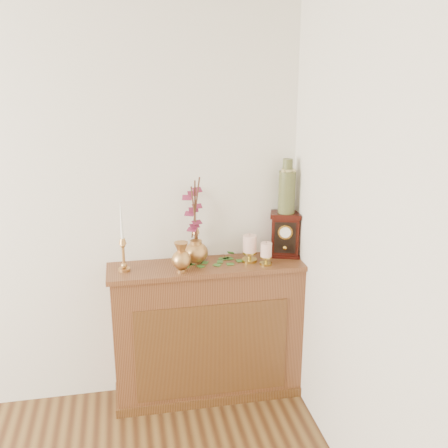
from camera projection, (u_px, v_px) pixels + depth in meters
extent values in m
cube|color=brown|center=(208.00, 333.00, 3.41)|extent=(1.20, 0.30, 0.90)
cube|color=brown|center=(212.00, 351.00, 3.28)|extent=(0.96, 0.01, 0.63)
cube|color=brown|center=(207.00, 266.00, 3.27)|extent=(1.24, 0.34, 0.03)
cube|color=brown|center=(209.00, 388.00, 3.53)|extent=(1.23, 0.33, 0.06)
cylinder|color=tan|center=(124.00, 269.00, 3.16)|extent=(0.07, 0.07, 0.02)
sphere|color=tan|center=(124.00, 265.00, 3.15)|extent=(0.04, 0.04, 0.04)
cylinder|color=tan|center=(123.00, 256.00, 3.13)|extent=(0.02, 0.02, 0.12)
sphere|color=tan|center=(123.00, 245.00, 3.11)|extent=(0.03, 0.03, 0.03)
cone|color=tan|center=(123.00, 241.00, 3.11)|extent=(0.05, 0.05, 0.04)
cone|color=white|center=(121.00, 221.00, 3.07)|extent=(0.02, 0.02, 0.22)
cylinder|color=tan|center=(196.00, 258.00, 3.34)|extent=(0.07, 0.07, 0.02)
sphere|color=tan|center=(196.00, 254.00, 3.34)|extent=(0.04, 0.04, 0.04)
cylinder|color=tan|center=(196.00, 245.00, 3.32)|extent=(0.02, 0.02, 0.13)
sphere|color=tan|center=(196.00, 235.00, 3.30)|extent=(0.03, 0.03, 0.03)
cone|color=tan|center=(196.00, 230.00, 3.29)|extent=(0.05, 0.05, 0.04)
cone|color=white|center=(196.00, 211.00, 3.25)|extent=(0.02, 0.02, 0.23)
cylinder|color=tan|center=(182.00, 270.00, 3.14)|extent=(0.06, 0.06, 0.02)
sphere|color=tan|center=(181.00, 260.00, 3.12)|extent=(0.12, 0.12, 0.12)
cone|color=tan|center=(181.00, 247.00, 3.10)|extent=(0.08, 0.08, 0.06)
cylinder|color=tan|center=(196.00, 262.00, 3.29)|extent=(0.07, 0.07, 0.01)
ellipsoid|color=tan|center=(196.00, 252.00, 3.27)|extent=(0.15, 0.15, 0.13)
cylinder|color=tan|center=(196.00, 243.00, 3.25)|extent=(0.07, 0.07, 0.03)
cylinder|color=#472819|center=(194.00, 214.00, 3.20)|extent=(0.05, 0.09, 0.36)
cylinder|color=#472819|center=(195.00, 211.00, 3.20)|extent=(0.02, 0.08, 0.40)
cylinder|color=#472819|center=(196.00, 208.00, 3.19)|extent=(0.04, 0.14, 0.42)
cylinder|color=gold|center=(249.00, 260.00, 3.31)|extent=(0.10, 0.10, 0.02)
cylinder|color=gold|center=(250.00, 256.00, 3.30)|extent=(0.02, 0.02, 0.04)
cylinder|color=gold|center=(250.00, 252.00, 3.30)|extent=(0.09, 0.09, 0.01)
cylinder|color=#FFE8C7|center=(250.00, 244.00, 3.28)|extent=(0.09, 0.09, 0.11)
cylinder|color=#472819|center=(250.00, 235.00, 3.26)|extent=(0.00, 0.00, 0.01)
cylinder|color=gold|center=(266.00, 263.00, 3.26)|extent=(0.08, 0.08, 0.01)
cylinder|color=gold|center=(266.00, 260.00, 3.25)|extent=(0.02, 0.02, 0.03)
cylinder|color=gold|center=(266.00, 257.00, 3.25)|extent=(0.07, 0.07, 0.01)
cylinder|color=#FFE8C7|center=(266.00, 250.00, 3.23)|extent=(0.07, 0.07, 0.09)
cylinder|color=#472819|center=(266.00, 242.00, 3.22)|extent=(0.00, 0.00, 0.01)
cube|color=#386D29|center=(186.00, 266.00, 3.22)|extent=(0.06, 0.06, 0.00)
cube|color=#386D29|center=(232.00, 264.00, 3.26)|extent=(0.04, 0.05, 0.00)
cube|color=#386D29|center=(177.00, 261.00, 3.32)|extent=(0.05, 0.06, 0.00)
cube|color=#386D29|center=(226.00, 263.00, 3.28)|extent=(0.05, 0.04, 0.00)
cube|color=#386D29|center=(206.00, 265.00, 3.25)|extent=(0.04, 0.05, 0.00)
cube|color=#386D29|center=(176.00, 262.00, 3.30)|extent=(0.05, 0.05, 0.00)
cube|color=#386D29|center=(221.00, 264.00, 3.26)|extent=(0.05, 0.04, 0.00)
cube|color=#386D29|center=(198.00, 264.00, 3.26)|extent=(0.05, 0.06, 0.00)
cube|color=#386D29|center=(230.00, 258.00, 3.36)|extent=(0.05, 0.04, 0.00)
cube|color=#386D29|center=(193.00, 260.00, 3.32)|extent=(0.06, 0.06, 0.00)
cube|color=#386D29|center=(186.00, 260.00, 3.33)|extent=(0.05, 0.05, 0.00)
cube|color=#386D29|center=(209.00, 259.00, 3.34)|extent=(0.05, 0.05, 0.00)
cube|color=#386D29|center=(235.00, 260.00, 3.32)|extent=(0.05, 0.06, 0.00)
cube|color=#386D29|center=(200.00, 264.00, 3.26)|extent=(0.06, 0.06, 0.00)
cube|color=#386D29|center=(185.00, 257.00, 3.26)|extent=(0.05, 0.05, 0.02)
cube|color=#386D29|center=(195.00, 256.00, 3.22)|extent=(0.03, 0.04, 0.02)
cube|color=#386D29|center=(231.00, 253.00, 3.31)|extent=(0.05, 0.05, 0.02)
cube|color=#390F0B|center=(285.00, 254.00, 3.42)|extent=(0.23, 0.19, 0.02)
cube|color=#390F0B|center=(285.00, 236.00, 3.38)|extent=(0.20, 0.16, 0.25)
cube|color=#390F0B|center=(286.00, 215.00, 3.34)|extent=(0.23, 0.19, 0.03)
cube|color=black|center=(285.00, 238.00, 3.32)|extent=(0.13, 0.05, 0.20)
cylinder|color=gold|center=(285.00, 232.00, 3.31)|extent=(0.09, 0.04, 0.09)
cylinder|color=silver|center=(285.00, 232.00, 3.31)|extent=(0.07, 0.03, 0.07)
sphere|color=gold|center=(285.00, 248.00, 3.34)|extent=(0.03, 0.03, 0.03)
cylinder|color=#172F23|center=(287.00, 192.00, 3.30)|extent=(0.11, 0.11, 0.27)
cylinder|color=#172F23|center=(288.00, 166.00, 3.25)|extent=(0.06, 0.06, 0.09)
cylinder|color=tan|center=(288.00, 170.00, 3.25)|extent=(0.08, 0.08, 0.02)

